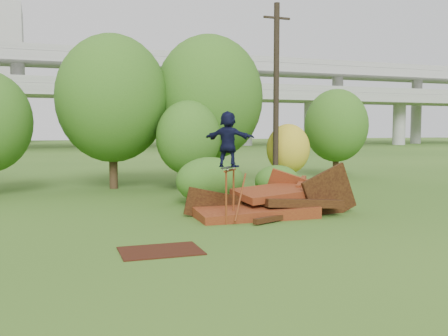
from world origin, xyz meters
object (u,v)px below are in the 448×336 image
object	(u,v)px
skater	(228,139)
flat_plate	(161,251)
scrap_pile	(268,205)
utility_pole	(276,94)

from	to	relation	value
skater	flat_plate	bearing A→B (deg)	85.99
scrap_pile	skater	world-z (taller)	skater
scrap_pile	utility_pole	bearing A→B (deg)	62.16
scrap_pile	utility_pole	distance (m)	9.43
scrap_pile	skater	bearing A→B (deg)	-151.55
skater	flat_plate	size ratio (longest dim) A/B	0.89
utility_pole	flat_plate	bearing A→B (deg)	-127.20
scrap_pile	flat_plate	size ratio (longest dim) A/B	3.14
flat_plate	scrap_pile	bearing A→B (deg)	38.96
scrap_pile	flat_plate	world-z (taller)	scrap_pile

